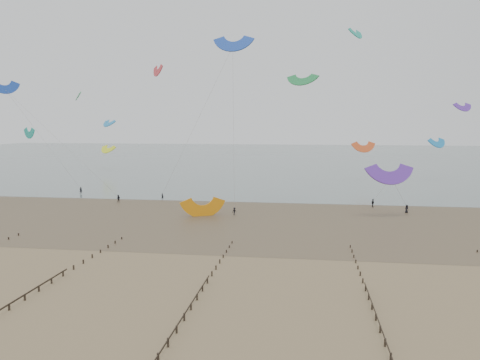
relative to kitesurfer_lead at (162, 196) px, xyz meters
name	(u,v)px	position (x,y,z in m)	size (l,w,h in m)	color
ground	(188,265)	(19.43, -50.94, -0.79)	(500.00, 500.00, 0.00)	brown
sea_and_shore	(210,214)	(15.35, -16.54, -0.78)	(500.00, 665.00, 0.03)	#475654
groynes	(178,326)	(23.43, -69.99, -0.32)	(72.16, 50.16, 1.00)	black
kitesurfer_lead	(162,196)	(0.00, 0.00, 0.00)	(0.58, 0.38, 1.58)	black
kitesurfers	(357,203)	(46.09, -3.40, 0.08)	(125.56, 24.33, 1.86)	black
grounded_kite	(203,216)	(14.24, -18.50, -0.79)	(7.69, 4.03, 5.86)	orange
kites_airborne	(211,116)	(4.77, 35.89, 19.89)	(245.03, 108.46, 42.99)	#1C81C9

